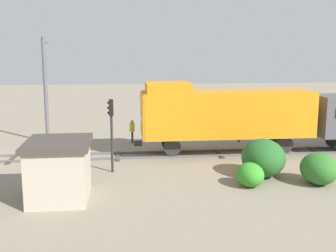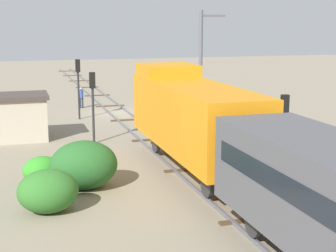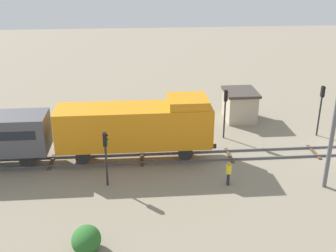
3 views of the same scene
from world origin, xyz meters
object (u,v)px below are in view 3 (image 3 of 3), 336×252
Objects in this scene: relay_hut at (240,105)px; catenary_mast at (334,129)px; locomotive at (137,125)px; traffic_signal_near at (321,102)px; traffic_signal_mid at (225,105)px; traffic_signal_far at (106,149)px; worker_by_signal at (229,171)px.

catenary_mast is at bearing -168.13° from relay_hut.
locomotive reaches higher than traffic_signal_near.
catenary_mast is at bearing -112.62° from locomotive.
traffic_signal_near is at bearing -78.06° from locomotive.
traffic_signal_near reaches higher than traffic_signal_mid.
traffic_signal_far is (-3.60, 2.08, -0.13)m from locomotive.
traffic_signal_near is 2.54× the size of worker_by_signal.
traffic_signal_far is (-6.80, 17.21, -0.35)m from traffic_signal_near.
worker_by_signal is 12.26m from relay_hut.
traffic_signal_near is at bearing -127.40° from relay_hut.
traffic_signal_mid is 11.62m from traffic_signal_far.
catenary_mast is at bearing -149.66° from traffic_signal_mid.
locomotive is 12.19m from relay_hut.
relay_hut is at bearing 11.87° from catenary_mast.
traffic_signal_near is 1.14× the size of traffic_signal_far.
worker_by_signal is at bearing -94.31° from traffic_signal_far.
relay_hut is at bearing -51.74° from locomotive.
worker_by_signal is at bearing 128.66° from traffic_signal_near.
traffic_signal_near is 12.01m from worker_by_signal.
catenary_mast is 2.21× the size of relay_hut.
relay_hut is at bearing -46.22° from traffic_signal_far.
traffic_signal_mid is 2.42× the size of worker_by_signal.
relay_hut is (11.70, -3.63, 0.40)m from worker_by_signal.
catenary_mast is (-1.46, -14.23, 1.47)m from traffic_signal_far.
catenary_mast is (-5.06, -12.15, 1.34)m from locomotive.
locomotive reaches higher than traffic_signal_far.
traffic_signal_mid is at bearing 134.32° from worker_by_signal.
traffic_signal_near is at bearing -68.44° from traffic_signal_far.
locomotive is at bearing 128.26° from relay_hut.
relay_hut is at bearing -29.42° from traffic_signal_mid.
traffic_signal_mid is 7.94m from worker_by_signal.
traffic_signal_near reaches higher than traffic_signal_far.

